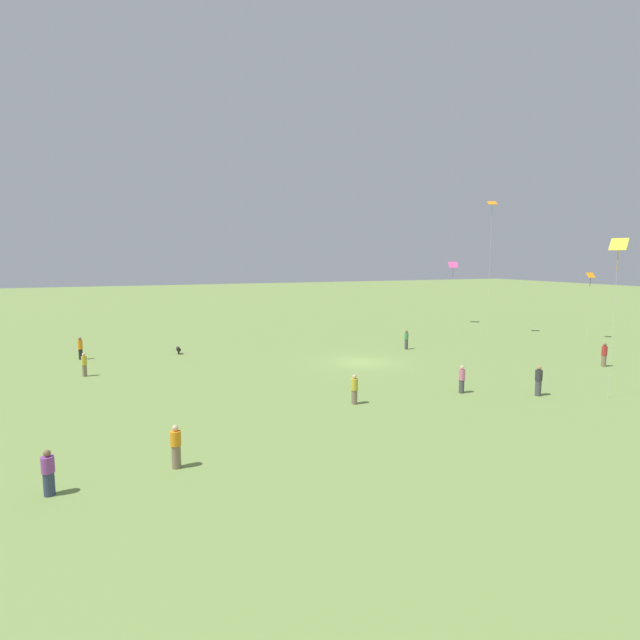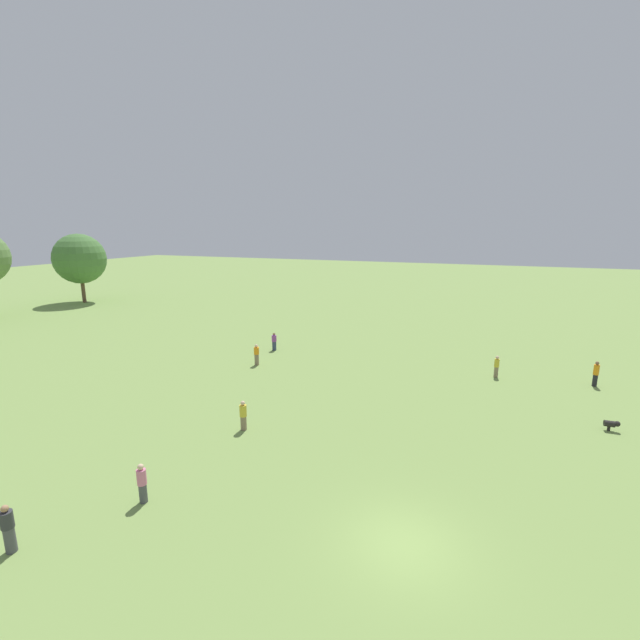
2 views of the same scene
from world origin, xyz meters
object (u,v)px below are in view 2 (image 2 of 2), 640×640
object	(u,v)px
person_5	(8,529)
person_8	(274,342)
person_3	(243,415)
person_6	(497,366)
dog_0	(612,424)
person_0	(257,355)
person_7	(142,483)
person_1	(596,374)

from	to	relation	value
person_5	person_8	world-z (taller)	person_5
person_3	person_5	xyz separation A→B (m)	(-10.62, 2.56, 0.05)
person_8	person_3	bearing A→B (deg)	137.19
person_6	person_8	xyz separation A→B (m)	(0.19, 18.34, -0.03)
person_6	dog_0	bearing A→B (deg)	-21.27
person_0	person_5	xyz separation A→B (m)	(-20.61, -2.40, 0.03)
person_3	person_8	bearing A→B (deg)	37.69
person_3	person_7	xyz separation A→B (m)	(-6.87, 0.39, 0.01)
person_1	person_5	distance (m)	33.23
person_0	person_5	bearing A→B (deg)	38.96
person_1	dog_0	size ratio (longest dim) A/B	2.34
person_6	person_1	bearing A→B (deg)	33.84
person_5	dog_0	bearing A→B (deg)	69.74
person_8	person_6	bearing A→B (deg)	-154.95
person_6	person_8	bearing A→B (deg)	-152.10
person_0	person_7	xyz separation A→B (m)	(-16.87, -4.57, -0.01)
person_5	person_3	bearing A→B (deg)	105.88
person_5	dog_0	xyz separation A→B (m)	(17.85, -21.04, -0.47)
dog_0	person_3	bearing A→B (deg)	-69.95
person_5	person_8	bearing A→B (deg)	126.46
person_0	person_6	xyz separation A→B (m)	(4.04, -17.69, -0.03)
person_0	person_5	world-z (taller)	person_5
person_1	person_3	bearing A→B (deg)	-155.09
person_7	person_3	bearing A→B (deg)	172.71
person_1	dog_0	xyz separation A→B (m)	(-7.40, 0.57, -0.50)
person_3	person_0	bearing A→B (deg)	42.53
person_6	person_7	bearing A→B (deg)	-93.63
person_1	person_7	bearing A→B (deg)	-144.73
person_7	person_8	xyz separation A→B (m)	(21.09, 5.23, -0.05)
person_6	person_7	world-z (taller)	person_7
person_0	person_6	bearing A→B (deg)	135.17
person_0	person_7	world-z (taller)	person_0
person_7	person_6	bearing A→B (deg)	143.86
person_3	person_8	world-z (taller)	person_3
person_3	person_6	world-z (taller)	person_3
person_8	dog_0	bearing A→B (deg)	-170.53
person_1	person_6	world-z (taller)	person_1
person_3	person_7	size ratio (longest dim) A/B	1.00
person_0	person_3	size ratio (longest dim) A/B	1.02
person_6	dog_0	xyz separation A→B (m)	(-6.80, -5.76, -0.41)
person_6	person_7	size ratio (longest dim) A/B	0.97
person_3	person_7	bearing A→B (deg)	-167.13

